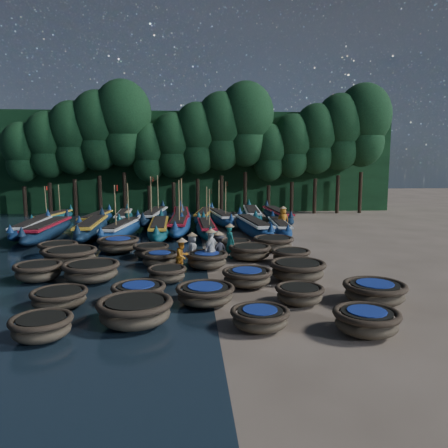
{
  "coord_description": "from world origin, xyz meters",
  "views": [
    {
      "loc": [
        -0.85,
        -21.97,
        4.96
      ],
      "look_at": [
        1.31,
        4.0,
        1.3
      ],
      "focal_mm": 35.0,
      "sensor_mm": 36.0,
      "label": 1
    }
  ],
  "objects": [
    {
      "name": "coracle_16",
      "position": [
        -2.22,
        -1.36,
        0.42
      ],
      "size": [
        2.1,
        2.1,
        0.73
      ],
      "rotation": [
        0.0,
        0.0,
        0.32
      ],
      "color": "brown",
      "rests_on": "ground"
    },
    {
      "name": "fisherman_4",
      "position": [
        0.22,
        -1.65,
        0.95
      ],
      "size": [
        0.96,
        1.11,
        1.98
      ],
      "rotation": [
        0.0,
        0.0,
        4.1
      ],
      "color": "silver",
      "rests_on": "ground"
    },
    {
      "name": "fisherman_3",
      "position": [
        0.6,
        -1.19,
        0.84
      ],
      "size": [
        1.16,
        1.12,
        1.79
      ],
      "rotation": [
        0.0,
        0.0,
        3.86
      ],
      "color": "black",
      "rests_on": "ground"
    },
    {
      "name": "tree_2",
      "position": [
        -11.4,
        20.0,
        7.32
      ],
      "size": [
        4.51,
        4.51,
        10.63
      ],
      "color": "black",
      "rests_on": "ground"
    },
    {
      "name": "long_boat_4",
      "position": [
        -2.79,
        7.22,
        0.58
      ],
      "size": [
        1.72,
        8.67,
        1.53
      ],
      "rotation": [
        0.0,
        0.0,
        0.02
      ],
      "color": "#0D444E",
      "rests_on": "ground"
    },
    {
      "name": "long_boat_9",
      "position": [
        -11.83,
        14.41,
        0.5
      ],
      "size": [
        2.31,
        7.38,
        3.16
      ],
      "rotation": [
        0.0,
        0.0,
        -0.14
      ],
      "color": "#0D444E",
      "rests_on": "ground"
    },
    {
      "name": "long_boat_1",
      "position": [
        -9.98,
        7.05,
        0.61
      ],
      "size": [
        1.78,
        9.04,
        1.59
      ],
      "rotation": [
        0.0,
        0.0,
        -0.02
      ],
      "color": "#10253C",
      "rests_on": "ground"
    },
    {
      "name": "fisherman_5",
      "position": [
        -5.15,
        9.29,
        0.8
      ],
      "size": [
        1.48,
        0.89,
        1.72
      ],
      "rotation": [
        0.0,
        0.0,
        3.48
      ],
      "color": "#1B7168",
      "rests_on": "ground"
    },
    {
      "name": "fisherman_2",
      "position": [
        -1.14,
        -2.51,
        0.82
      ],
      "size": [
        0.92,
        0.93,
        1.71
      ],
      "rotation": [
        0.0,
        0.0,
        0.84
      ],
      "color": "#BC6D19",
      "rests_on": "ground"
    },
    {
      "name": "coracle_17",
      "position": [
        0.01,
        -1.84,
        0.45
      ],
      "size": [
        2.02,
        2.02,
        0.77
      ],
      "rotation": [
        0.0,
        0.0,
        0.06
      ],
      "color": "brown",
      "rests_on": "ground"
    },
    {
      "name": "coracle_23",
      "position": [
        1.8,
        2.11,
        0.37
      ],
      "size": [
        1.78,
        1.78,
        0.65
      ],
      "rotation": [
        0.0,
        0.0,
        0.05
      ],
      "color": "brown",
      "rests_on": "ground"
    },
    {
      "name": "tree_6",
      "position": [
        -2.2,
        20.0,
        6.65
      ],
      "size": [
        4.09,
        4.09,
        9.65
      ],
      "color": "black",
      "rests_on": "ground"
    },
    {
      "name": "tree_14",
      "position": [
        16.2,
        20.0,
        8.67
      ],
      "size": [
        5.34,
        5.34,
        12.58
      ],
      "color": "black",
      "rests_on": "ground"
    },
    {
      "name": "long_boat_7",
      "position": [
        3.61,
        7.42,
        0.61
      ],
      "size": [
        2.44,
        9.0,
        1.59
      ],
      "rotation": [
        0.0,
        0.0,
        0.1
      ],
      "color": "navy",
      "rests_on": "ground"
    },
    {
      "name": "coracle_5",
      "position": [
        -5.29,
        -7.07,
        0.37
      ],
      "size": [
        2.12,
        2.12,
        0.64
      ],
      "rotation": [
        0.0,
        0.0,
        0.2
      ],
      "color": "brown",
      "rests_on": "ground"
    },
    {
      "name": "coracle_6",
      "position": [
        -2.64,
        -6.72,
        0.39
      ],
      "size": [
        1.98,
        1.98,
        0.68
      ],
      "rotation": [
        0.0,
        0.0,
        0.1
      ],
      "color": "brown",
      "rests_on": "ground"
    },
    {
      "name": "tree_4",
      "position": [
        -6.8,
        20.0,
        8.67
      ],
      "size": [
        5.34,
        5.34,
        12.58
      ],
      "color": "black",
      "rests_on": "ground"
    },
    {
      "name": "long_boat_12",
      "position": [
        -3.6,
        13.62,
        0.62
      ],
      "size": [
        2.56,
        9.17,
        3.92
      ],
      "rotation": [
        0.0,
        0.0,
        -0.11
      ],
      "color": "#10253C",
      "rests_on": "ground"
    },
    {
      "name": "foliage_wall",
      "position": [
        0.0,
        23.5,
        5.0
      ],
      "size": [
        40.0,
        3.0,
        10.0
      ],
      "primitive_type": "cube",
      "color": "black",
      "rests_on": "ground"
    },
    {
      "name": "long_boat_11",
      "position": [
        -6.15,
        14.35,
        0.51
      ],
      "size": [
        1.71,
        7.68,
        1.35
      ],
      "rotation": [
        0.0,
        0.0,
        0.05
      ],
      "color": "#0D444E",
      "rests_on": "ground"
    },
    {
      "name": "tree_8",
      "position": [
        2.4,
        20.0,
        8.0
      ],
      "size": [
        4.92,
        4.92,
        11.6
      ],
      "color": "black",
      "rests_on": "ground"
    },
    {
      "name": "long_boat_8",
      "position": [
        5.52,
        7.81,
        0.5
      ],
      "size": [
        1.72,
        7.44,
        1.31
      ],
      "rotation": [
        0.0,
        0.0,
        -0.06
      ],
      "color": "navy",
      "rests_on": "ground"
    },
    {
      "name": "coracle_15",
      "position": [
        -6.59,
        -0.7,
        0.48
      ],
      "size": [
        2.88,
        2.88,
        0.85
      ],
      "rotation": [
        0.0,
        0.0,
        0.2
      ],
      "color": "brown",
      "rests_on": "ground"
    },
    {
      "name": "tree_12",
      "position": [
        11.6,
        20.0,
        7.32
      ],
      "size": [
        4.51,
        4.51,
        10.63
      ],
      "color": "black",
      "rests_on": "ground"
    },
    {
      "name": "coracle_22",
      "position": [
        -2.8,
        0.75,
        0.4
      ],
      "size": [
        1.95,
        1.95,
        0.71
      ],
      "rotation": [
        0.0,
        0.0,
        -0.12
      ],
      "color": "brown",
      "rests_on": "ground"
    },
    {
      "name": "long_boat_0",
      "position": [
        -11.49,
        8.44,
        0.56
      ],
      "size": [
        1.72,
        8.36,
        1.47
      ],
      "rotation": [
        0.0,
        0.0,
        0.03
      ],
      "color": "navy",
      "rests_on": "ground"
    },
    {
      "name": "coracle_12",
      "position": [
        -1.75,
        -4.11,
        0.38
      ],
      "size": [
        1.65,
        1.65,
        0.66
      ],
      "rotation": [
        0.0,
        0.0,
        -0.05
      ],
      "color": "brown",
      "rests_on": "ground"
    },
    {
      "name": "tree_0",
      "position": [
        -16.0,
        20.0,
        5.97
      ],
      "size": [
        3.68,
        3.68,
        8.68
      ],
      "color": "black",
      "rests_on": "ground"
    },
    {
      "name": "tree_13",
      "position": [
        13.9,
        20.0,
        8.0
      ],
      "size": [
        4.92,
        4.92,
        11.6
      ],
      "color": "black",
      "rests_on": "ground"
    },
    {
      "name": "tree_11",
      "position": [
        9.3,
        20.0,
        6.65
      ],
      "size": [
        4.09,
        4.09,
        9.65
      ],
      "color": "black",
      "rests_on": "ground"
    },
    {
      "name": "tree_1",
      "position": [
        -13.7,
        20.0,
        6.65
      ],
      "size": [
        4.09,
        4.09,
        9.65
      ],
      "color": "black",
      "rests_on": "ground"
    },
    {
      "name": "fisherman_1",
      "position": [
        1.31,
        0.36,
        0.96
      ],
      "size": [
        0.67,
        0.76,
        1.94
      ],
      "rotation": [
        0.0,
        0.0,
        2.07
      ],
      "color": "#1B7168",
      "rests_on": "ground"
    },
    {
      "name": "coracle_20",
      "position": [
        -7.77,
        1.44,
        0.44
      ],
      "size": [
        2.41,
        2.41,
        0.76
      ],
      "rotation": [
        0.0,
        0.0,
        -0.33
      ],
      "color": "brown",
      "rests_on": "ground"
    },
    {
      "name": "long_boat_6",
      "position": [
        0.39,
        7.34,
        0.53
      ],
      "size": [
        1.54,
        7.8,
        3.31
      ],
      "rotation": [
        0.0,
        0.0,
        0.02
      ],
      "color": "#0D444E",
      "rests_on": "ground"
    },
    {
      "name": "coracle_3",
      "position": [
        1.26,
        -9.56,
        0.37
      ],
      "size": [
        1.8,
        1.8,
        0.63
      ],
      "rotation": [
        0.0,
        0.0,
        -0.03
      ],
      "color": "brown",
      "rests_on": "ground"
    },
    {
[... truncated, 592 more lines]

